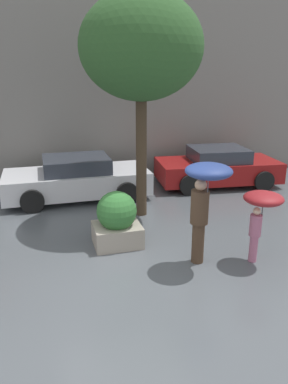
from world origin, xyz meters
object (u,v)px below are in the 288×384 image
(parked_car_near, at_px, (77,179))
(planter_box, at_px, (117,220))
(person_adult, at_px, (205,190))
(street_tree, at_px, (141,48))
(person_child, at_px, (262,206))
(parked_car_far, at_px, (217,167))

(parked_car_near, bearing_deg, planter_box, -171.95)
(person_adult, xyz_separation_m, street_tree, (-0.43, 2.86, 2.59))
(person_child, xyz_separation_m, street_tree, (-1.53, 3.08, 2.94))
(planter_box, relative_size, parked_car_near, 0.29)
(parked_car_far, bearing_deg, planter_box, 136.79)
(planter_box, distance_m, person_child, 2.97)
(person_adult, bearing_deg, parked_car_far, 117.55)
(person_child, relative_size, parked_car_far, 0.35)
(person_adult, xyz_separation_m, parked_car_near, (-1.90, 4.69, -0.92))
(person_child, height_order, street_tree, street_tree)
(planter_box, distance_m, parked_car_near, 3.46)
(planter_box, height_order, person_child, person_child)
(parked_car_near, bearing_deg, person_child, -148.65)
(parked_car_near, xyz_separation_m, street_tree, (1.47, -1.83, 3.51))
(person_child, height_order, parked_car_near, person_child)
(person_child, bearing_deg, parked_car_far, 84.37)
(person_adult, distance_m, parked_car_near, 5.14)
(person_child, relative_size, parked_car_near, 0.35)
(person_adult, distance_m, street_tree, 3.89)
(planter_box, distance_m, street_tree, 4.00)
(person_child, xyz_separation_m, parked_car_near, (-2.99, 4.90, -0.57))
(person_child, bearing_deg, planter_box, 161.40)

